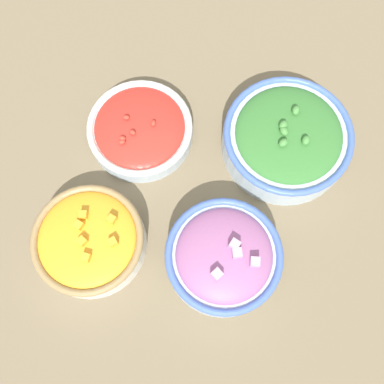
{
  "coord_description": "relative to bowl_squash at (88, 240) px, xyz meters",
  "views": [
    {
      "loc": [
        -0.0,
        0.22,
        0.71
      ],
      "look_at": [
        0.0,
        0.0,
        0.03
      ],
      "focal_mm": 40.0,
      "sensor_mm": 36.0,
      "label": 1
    }
  ],
  "objects": [
    {
      "name": "ground_plane",
      "position": [
        -0.17,
        -0.08,
        -0.03
      ],
      "size": [
        3.0,
        3.0,
        0.0
      ],
      "primitive_type": "plane",
      "color": "#75664C"
    },
    {
      "name": "bowl_broccoli",
      "position": [
        -0.33,
        -0.18,
        0.0
      ],
      "size": [
        0.22,
        0.22,
        0.08
      ],
      "color": "#B2C1CC",
      "rests_on": "ground_plane"
    },
    {
      "name": "bowl_red_onion",
      "position": [
        -0.22,
        0.02,
        0.01
      ],
      "size": [
        0.18,
        0.18,
        0.09
      ],
      "color": "#B2C1CC",
      "rests_on": "ground_plane"
    },
    {
      "name": "bowl_squash",
      "position": [
        0.0,
        0.0,
        0.0
      ],
      "size": [
        0.18,
        0.18,
        0.07
      ],
      "color": "silver",
      "rests_on": "ground_plane"
    },
    {
      "name": "bowl_cherry_tomatoes",
      "position": [
        -0.07,
        -0.2,
        -0.01
      ],
      "size": [
        0.19,
        0.19,
        0.05
      ],
      "color": "#B2C1CC",
      "rests_on": "ground_plane"
    }
  ]
}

